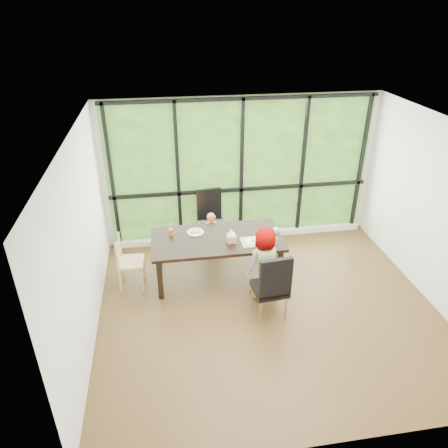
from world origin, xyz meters
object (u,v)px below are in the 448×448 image
Objects in this scene: child_older at (263,263)px; white_mug at (276,230)px; orange_cup at (171,232)px; child_toddler at (212,236)px; tissue_box at (231,238)px; plate_near at (253,241)px; chair_end_beech at (131,262)px; chair_interior_leather at (270,284)px; dining_table at (217,258)px; plate_far at (195,232)px; green_cup at (275,241)px; chair_window_leather at (212,220)px.

child_older is 0.75m from white_mug.
orange_cup is at bearing 174.27° from white_mug.
child_toddler is 7.84× the size of orange_cup.
child_older is 0.63m from tissue_box.
chair_end_beech is at bearing 174.77° from plate_near.
chair_interior_leather is at bearing -43.51° from orange_cup.
dining_table is 2.31× the size of chair_end_beech.
plate_near is at bearing -90.44° from chair_interior_leather.
plate_far is 1.93× the size of tissue_box.
child_toddler is 1.34m from green_cup.
green_cup is 1.55× the size of white_mug.
child_older is (0.61, -1.21, 0.16)m from child_toddler.
plate_near is (1.92, -0.18, 0.31)m from chair_end_beech.
child_older is at bearing -43.64° from dining_table.
dining_table is at bearing 159.69° from plate_near.
child_toddler is at bearing 123.23° from plate_near.
green_cup reaches higher than orange_cup.
chair_window_leather is at bearing 46.21° from orange_cup.
plate_near is 2.22× the size of orange_cup.
chair_end_beech reaches higher than orange_cup.
plate_near is at bearing -18.15° from orange_cup.
white_mug is (0.37, 0.63, 0.20)m from child_older.
plate_near is 0.50m from white_mug.
white_mug is (2.36, 0.07, 0.34)m from chair_end_beech.
chair_window_leather is 1.69m from child_older.
white_mug is at bearing -25.57° from child_toddler.
child_toddler is at bearing 132.35° from green_cup.
chair_window_leather is 4.01× the size of plate_far.
green_cup is at bearing -24.89° from plate_far.
chair_interior_leather is at bearing -109.24° from green_cup.
child_toddler reaches higher than plate_far.
chair_end_beech is at bearing -178.97° from dining_table.
tissue_box is at bearing 165.18° from green_cup.
dining_table is 1.02m from green_cup.
chair_interior_leather is at bearing 67.02° from child_older.
plate_near is at bearing -20.31° from dining_table.
orange_cup is at bearing 161.34° from green_cup.
chair_end_beech is at bearing -178.38° from white_mug.
chair_window_leather reaches higher than child_toddler.
child_toddler is 0.91m from orange_cup.
child_older reaches higher than white_mug.
chair_interior_leather reaches higher than white_mug.
child_older reaches higher than plate_far.
orange_cup is at bearing -53.65° from child_older.
child_older reaches higher than plate_near.
chair_interior_leather is at bearing -85.32° from plate_near.
white_mug is at bearing -113.70° from chair_interior_leather.
dining_table is 1.23m from chair_interior_leather.
chair_interior_leather is at bearing -81.20° from chair_window_leather.
chair_window_leather is at bearing -93.20° from child_older.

